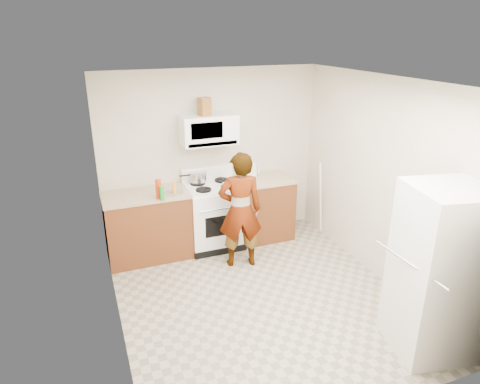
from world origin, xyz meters
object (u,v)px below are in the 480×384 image
kettle (252,170)px  person (240,210)px  gas_range (214,214)px  fridge (438,272)px  microwave (209,129)px  saucepan (198,177)px

kettle → person: bearing=-114.1°
gas_range → fridge: bearing=-65.0°
fridge → kettle: size_ratio=8.82×
fridge → kettle: (-0.66, 2.97, 0.18)m
microwave → kettle: microwave is taller
microwave → fridge: microwave is taller
microwave → fridge: bearing=-65.9°
fridge → saucepan: 3.34m
gas_range → person: size_ratio=0.72×
fridge → microwave: bearing=126.0°
fridge → kettle: fridge is taller
fridge → gas_range: bearing=126.9°
microwave → kettle: (0.65, 0.03, -0.67)m
gas_range → saucepan: gas_range is taller
fridge → kettle: bearing=114.5°
gas_range → saucepan: size_ratio=4.63×
person → kettle: size_ratio=8.13×
gas_range → kettle: 0.87m
fridge → kettle: 3.05m
gas_range → fridge: 3.13m
person → fridge: size_ratio=0.92×
gas_range → microwave: 1.22m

